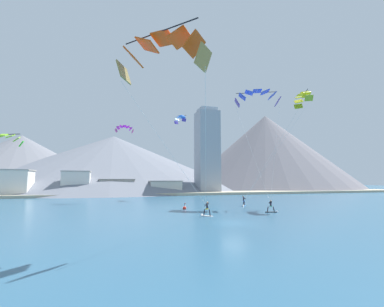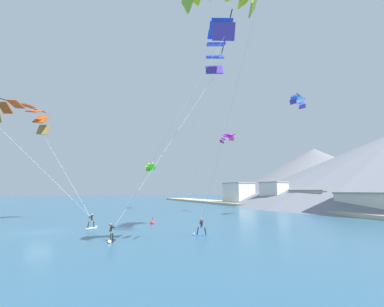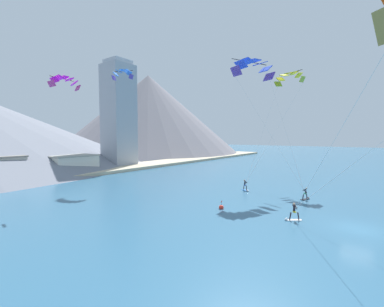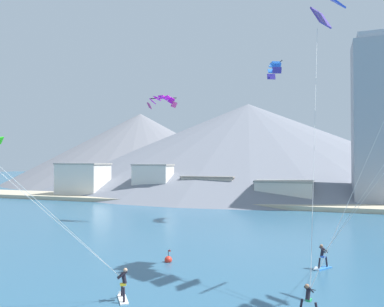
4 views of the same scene
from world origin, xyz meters
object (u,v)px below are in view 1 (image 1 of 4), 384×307
at_px(parafoil_kite_mid_center, 162,51).
at_px(parafoil_kite_near_lead, 257,96).
at_px(kitesurfer_near_lead, 273,209).
at_px(kitesurfer_near_trail, 244,203).
at_px(kitesurfer_mid_center, 206,211).
at_px(race_marker_buoy, 184,208).
at_px(parafoil_kite_distant_high_outer, 124,128).
at_px(parafoil_kite_distant_mid_solo, 180,118).
at_px(parafoil_kite_distant_low_drift, 4,139).
at_px(parafoil_kite_near_trail, 302,99).

bearing_deg(parafoil_kite_mid_center, parafoil_kite_near_lead, 43.12).
distance_m(kitesurfer_near_lead, parafoil_kite_mid_center, 24.41).
height_order(kitesurfer_near_trail, parafoil_kite_mid_center, parafoil_kite_mid_center).
xyz_separation_m(kitesurfer_mid_center, race_marker_buoy, (-0.59, 7.66, -0.39)).
height_order(kitesurfer_mid_center, race_marker_buoy, kitesurfer_mid_center).
height_order(parafoil_kite_near_lead, parafoil_kite_distant_high_outer, parafoil_kite_near_lead).
height_order(parafoil_kite_mid_center, parafoil_kite_distant_mid_solo, parafoil_kite_distant_mid_solo).
xyz_separation_m(kitesurfer_near_lead, parafoil_kite_distant_low_drift, (-36.30, 13.48, 9.94)).
distance_m(parafoil_kite_near_trail, race_marker_buoy, 27.41).
xyz_separation_m(kitesurfer_near_lead, kitesurfer_near_trail, (0.28, 8.65, 0.03)).
bearing_deg(parafoil_kite_near_trail, kitesurfer_mid_center, -162.47).
bearing_deg(parafoil_kite_mid_center, parafoil_kite_distant_high_outer, 93.38).
height_order(parafoil_kite_distant_high_outer, race_marker_buoy, parafoil_kite_distant_high_outer).
distance_m(kitesurfer_near_lead, parafoil_kite_near_lead, 21.18).
bearing_deg(parafoil_kite_mid_center, parafoil_kite_distant_low_drift, 129.69).
bearing_deg(kitesurfer_near_lead, parafoil_kite_distant_low_drift, 159.62).
xyz_separation_m(parafoil_kite_distant_high_outer, parafoil_kite_distant_low_drift, (-17.46, -11.02, -4.73)).
bearing_deg(parafoil_kite_distant_mid_solo, kitesurfer_near_trail, -75.02).
height_order(parafoil_kite_distant_low_drift, race_marker_buoy, parafoil_kite_distant_low_drift).
bearing_deg(race_marker_buoy, parafoil_kite_near_lead, 9.35).
height_order(parafoil_kite_distant_high_outer, parafoil_kite_distant_low_drift, parafoil_kite_distant_high_outer).
bearing_deg(kitesurfer_mid_center, parafoil_kite_distant_high_outer, 109.62).
distance_m(parafoil_kite_mid_center, parafoil_kite_distant_low_drift, 30.89).
xyz_separation_m(parafoil_kite_mid_center, parafoil_kite_distant_mid_solo, (11.36, 40.00, 4.40)).
relative_size(parafoil_kite_distant_high_outer, race_marker_buoy, 3.84).
xyz_separation_m(kitesurfer_near_trail, race_marker_buoy, (-10.67, -1.84, -0.34)).
relative_size(parafoil_kite_distant_high_outer, parafoil_kite_distant_mid_solo, 0.97).
height_order(parafoil_kite_mid_center, race_marker_buoy, parafoil_kite_mid_center).
bearing_deg(parafoil_kite_distant_low_drift, parafoil_kite_near_trail, -9.81).
bearing_deg(parafoil_kite_near_lead, parafoil_kite_distant_low_drift, 173.76).
distance_m(kitesurfer_near_lead, parafoil_kite_near_trail, 21.19).
height_order(kitesurfer_mid_center, parafoil_kite_distant_mid_solo, parafoil_kite_distant_mid_solo).
xyz_separation_m(kitesurfer_mid_center, parafoil_kite_distant_low_drift, (-26.50, 14.34, 9.87)).
relative_size(kitesurfer_near_trail, parafoil_kite_near_lead, 0.09).
bearing_deg(kitesurfer_mid_center, parafoil_kite_mid_center, -127.36).
relative_size(kitesurfer_mid_center, parafoil_kite_distant_high_outer, 0.46).
bearing_deg(kitesurfer_near_trail, kitesurfer_mid_center, -136.68).
xyz_separation_m(parafoil_kite_distant_low_drift, race_marker_buoy, (25.91, -6.67, -10.25)).
relative_size(parafoil_kite_near_lead, parafoil_kite_distant_low_drift, 3.52).
bearing_deg(parafoil_kite_mid_center, kitesurfer_near_trail, 47.56).
relative_size(parafoil_kite_distant_low_drift, parafoil_kite_distant_mid_solo, 1.34).
relative_size(kitesurfer_near_trail, parafoil_kite_near_trail, 0.10).
relative_size(parafoil_kite_mid_center, race_marker_buoy, 14.85).
distance_m(parafoil_kite_near_trail, parafoil_kite_mid_center, 31.23).
bearing_deg(parafoil_kite_distant_high_outer, parafoil_kite_near_lead, -34.38).
xyz_separation_m(kitesurfer_near_trail, parafoil_kite_near_trail, (9.87, -3.20, 17.76)).
relative_size(parafoil_kite_near_lead, parafoil_kite_distant_high_outer, 4.87).
distance_m(parafoil_kite_near_trail, parafoil_kite_distant_low_drift, 47.79).
xyz_separation_m(kitesurfer_mid_center, parafoil_kite_near_trail, (19.95, 6.30, 17.72)).
bearing_deg(parafoil_kite_near_lead, parafoil_kite_mid_center, -136.88).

